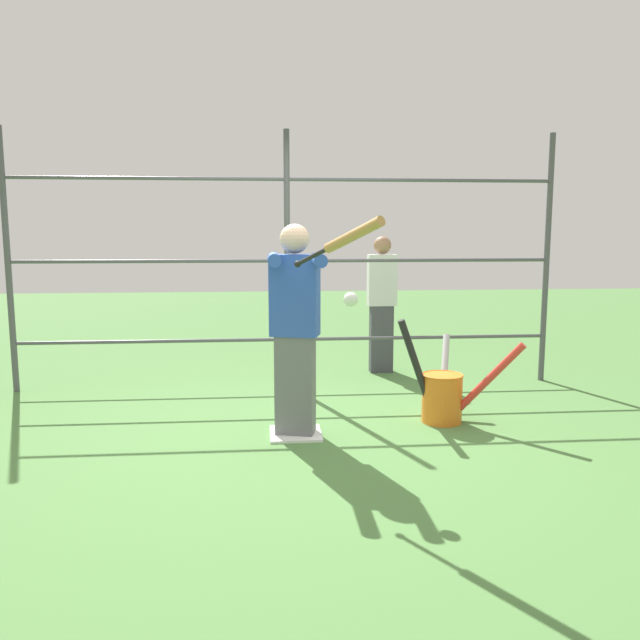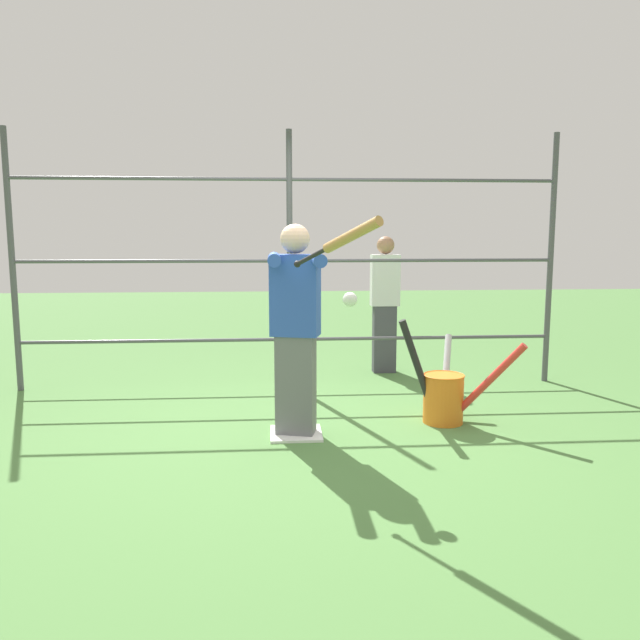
{
  "view_description": "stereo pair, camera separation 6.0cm",
  "coord_description": "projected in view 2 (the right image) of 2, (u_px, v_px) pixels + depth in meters",
  "views": [
    {
      "loc": [
        0.22,
        4.7,
        1.57
      ],
      "look_at": [
        -0.17,
        0.26,
        0.94
      ],
      "focal_mm": 35.0,
      "sensor_mm": 36.0,
      "label": 1
    },
    {
      "loc": [
        0.16,
        4.71,
        1.57
      ],
      "look_at": [
        -0.17,
        0.26,
        0.94
      ],
      "focal_mm": 35.0,
      "sensor_mm": 36.0,
      "label": 2
    }
  ],
  "objects": [
    {
      "name": "bystander_behind_fence",
      "position": [
        385.0,
        302.0,
        6.97
      ],
      "size": [
        0.32,
        0.2,
        1.53
      ],
      "color": "#3F3F47",
      "rests_on": "ground"
    },
    {
      "name": "softball_in_flight",
      "position": [
        350.0,
        299.0,
        4.09
      ],
      "size": [
        0.1,
        0.1,
        0.1
      ],
      "color": "white"
    },
    {
      "name": "home_plate",
      "position": [
        296.0,
        433.0,
        4.88
      ],
      "size": [
        0.4,
        0.4,
        0.02
      ],
      "color": "white",
      "rests_on": "ground"
    },
    {
      "name": "bat_bucket",
      "position": [
        444.0,
        394.0,
        5.17
      ],
      "size": [
        0.98,
        0.88,
        0.88
      ],
      "color": "orange",
      "rests_on": "ground"
    },
    {
      "name": "fence_backstop",
      "position": [
        290.0,
        261.0,
        6.28
      ],
      "size": [
        5.48,
        0.06,
        2.57
      ],
      "color": "#4C4C51",
      "rests_on": "ground"
    },
    {
      "name": "baseball_bat_swinging",
      "position": [
        344.0,
        239.0,
        3.85
      ],
      "size": [
        0.51,
        0.71,
        0.34
      ],
      "color": "black"
    },
    {
      "name": "ground_plane",
      "position": [
        296.0,
        435.0,
        4.88
      ],
      "size": [
        24.0,
        24.0,
        0.0
      ],
      "primitive_type": "plane",
      "color": "#4C7A3D"
    },
    {
      "name": "batter",
      "position": [
        296.0,
        323.0,
        4.74
      ],
      "size": [
        0.41,
        0.62,
        1.64
      ],
      "color": "slate",
      "rests_on": "ground"
    }
  ]
}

